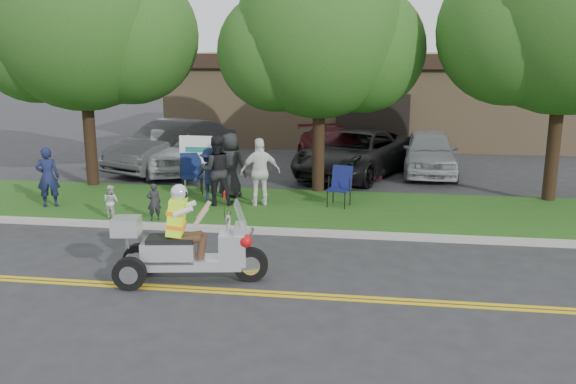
# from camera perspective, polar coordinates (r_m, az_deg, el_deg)

# --- Properties ---
(ground) EXTENTS (120.00, 120.00, 0.00)m
(ground) POSITION_cam_1_polar(r_m,az_deg,el_deg) (11.47, -3.21, -8.43)
(ground) COLOR #28282B
(ground) RESTS_ON ground
(centerline_near) EXTENTS (60.00, 0.10, 0.01)m
(centerline_near) POSITION_cam_1_polar(r_m,az_deg,el_deg) (10.94, -3.82, -9.52)
(centerline_near) COLOR gold
(centerline_near) RESTS_ON ground
(centerline_far) EXTENTS (60.00, 0.10, 0.01)m
(centerline_far) POSITION_cam_1_polar(r_m,az_deg,el_deg) (11.09, -3.65, -9.20)
(centerline_far) COLOR gold
(centerline_far) RESTS_ON ground
(curb) EXTENTS (60.00, 0.25, 0.12)m
(curb) POSITION_cam_1_polar(r_m,az_deg,el_deg) (14.28, -0.79, -3.71)
(curb) COLOR #A8A89E
(curb) RESTS_ON ground
(grass_verge) EXTENTS (60.00, 4.00, 0.10)m
(grass_verge) POSITION_cam_1_polar(r_m,az_deg,el_deg) (16.33, 0.39, -1.53)
(grass_verge) COLOR #235316
(grass_verge) RESTS_ON ground
(commercial_building) EXTENTS (18.00, 8.20, 4.00)m
(commercial_building) POSITION_cam_1_polar(r_m,az_deg,el_deg) (29.49, 8.03, 8.90)
(commercial_building) COLOR #9E7F5B
(commercial_building) RESTS_ON ground
(tree_left) EXTENTS (6.62, 5.40, 7.78)m
(tree_left) POSITION_cam_1_polar(r_m,az_deg,el_deg) (19.47, -18.55, 14.47)
(tree_left) COLOR #332114
(tree_left) RESTS_ON ground
(tree_mid) EXTENTS (5.88, 4.80, 7.05)m
(tree_mid) POSITION_cam_1_polar(r_m,az_deg,el_deg) (17.73, 3.17, 13.94)
(tree_mid) COLOR #332114
(tree_mid) RESTS_ON ground
(tree_right) EXTENTS (6.86, 5.60, 8.07)m
(tree_right) POSITION_cam_1_polar(r_m,az_deg,el_deg) (18.15, 24.79, 14.64)
(tree_right) COLOR #332114
(tree_right) RESTS_ON ground
(business_sign) EXTENTS (1.25, 0.06, 1.75)m
(business_sign) POSITION_cam_1_polar(r_m,az_deg,el_deg) (18.02, -8.18, 3.67)
(business_sign) COLOR silver
(business_sign) RESTS_ON ground
(trike_scooter) EXTENTS (2.85, 1.09, 1.86)m
(trike_scooter) POSITION_cam_1_polar(r_m,az_deg,el_deg) (11.44, -9.75, -5.20)
(trike_scooter) COLOR black
(trike_scooter) RESTS_ON ground
(lawn_chair_a) EXTENTS (0.70, 0.71, 1.07)m
(lawn_chair_a) POSITION_cam_1_polar(r_m,az_deg,el_deg) (16.37, 4.95, 0.80)
(lawn_chair_a) COLOR black
(lawn_chair_a) RESTS_ON grass_verge
(lawn_chair_b) EXTENTS (0.79, 0.81, 1.16)m
(lawn_chair_b) POSITION_cam_1_polar(r_m,az_deg,el_deg) (17.92, -9.02, 1.97)
(lawn_chair_b) COLOR black
(lawn_chair_b) RESTS_ON grass_verge
(spectator_adult_left) EXTENTS (0.69, 0.57, 1.61)m
(spectator_adult_left) POSITION_cam_1_polar(r_m,az_deg,el_deg) (17.37, -21.56, 1.32)
(spectator_adult_left) COLOR #171C40
(spectator_adult_left) RESTS_ON grass_verge
(spectator_adult_mid) EXTENTS (1.07, 0.93, 1.89)m
(spectator_adult_mid) POSITION_cam_1_polar(r_m,az_deg,el_deg) (16.43, -6.70, 2.04)
(spectator_adult_mid) COLOR black
(spectator_adult_mid) RESTS_ON grass_verge
(spectator_adult_right) EXTENTS (1.16, 0.79, 1.82)m
(spectator_adult_right) POSITION_cam_1_polar(r_m,az_deg,el_deg) (16.27, -2.60, 1.89)
(spectator_adult_right) COLOR white
(spectator_adult_right) RESTS_ON grass_verge
(spectator_chair_a) EXTENTS (1.05, 0.75, 1.47)m
(spectator_chair_a) POSITION_cam_1_polar(r_m,az_deg,el_deg) (16.87, -7.31, 1.60)
(spectator_chair_a) COLOR #161C3D
(spectator_chair_a) RESTS_ON grass_verge
(spectator_chair_b) EXTENTS (1.02, 0.80, 1.83)m
(spectator_chair_b) POSITION_cam_1_polar(r_m,az_deg,el_deg) (17.29, -5.39, 2.53)
(spectator_chair_b) COLOR black
(spectator_chair_b) RESTS_ON grass_verge
(child_left) EXTENTS (0.40, 0.34, 0.93)m
(child_left) POSITION_cam_1_polar(r_m,az_deg,el_deg) (15.27, -12.43, -0.91)
(child_left) COLOR #232326
(child_left) RESTS_ON grass_verge
(child_right) EXTENTS (0.50, 0.44, 0.85)m
(child_right) POSITION_cam_1_polar(r_m,az_deg,el_deg) (15.70, -16.22, -0.89)
(child_right) COLOR beige
(child_right) RESTS_ON grass_verge
(parked_car_far_left) EXTENTS (3.75, 5.19, 1.64)m
(parked_car_far_left) POSITION_cam_1_polar(r_m,az_deg,el_deg) (21.83, -11.02, 4.09)
(parked_car_far_left) COLOR silver
(parked_car_far_left) RESTS_ON ground
(parked_car_left) EXTENTS (3.68, 5.52, 1.72)m
(parked_car_left) POSITION_cam_1_polar(r_m,az_deg,el_deg) (22.12, -10.77, 4.32)
(parked_car_left) COLOR #333436
(parked_car_left) RESTS_ON ground
(parked_car_mid) EXTENTS (4.55, 6.13, 1.55)m
(parked_car_mid) POSITION_cam_1_polar(r_m,az_deg,el_deg) (20.73, 6.34, 3.64)
(parked_car_mid) COLOR black
(parked_car_mid) RESTS_ON ground
(parked_car_right) EXTENTS (3.61, 5.33, 1.43)m
(parked_car_right) POSITION_cam_1_polar(r_m,az_deg,el_deg) (21.53, 4.54, 3.88)
(parked_car_right) COLOR #471017
(parked_car_right) RESTS_ON ground
(parked_car_far_right) EXTENTS (1.88, 4.44, 1.50)m
(parked_car_far_right) POSITION_cam_1_polar(r_m,az_deg,el_deg) (21.54, 13.08, 3.68)
(parked_car_far_right) COLOR #AEB0B6
(parked_car_far_right) RESTS_ON ground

